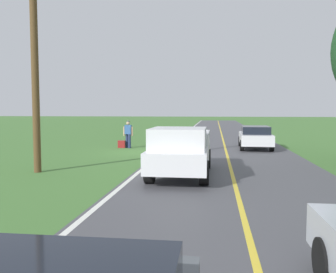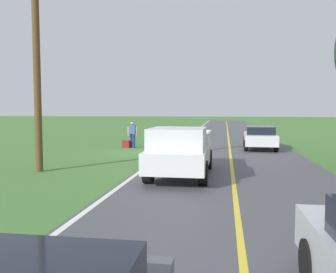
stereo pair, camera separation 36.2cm
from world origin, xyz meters
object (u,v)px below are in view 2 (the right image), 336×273
Objects in this scene: pickup_truck_passing at (181,150)px; sedan_near_oncoming at (260,137)px; utility_pole_roadside at (37,67)px; suitcase_carried at (126,144)px; hitchhiker_walking at (133,132)px.

sedan_near_oncoming is at bearing -110.70° from pickup_truck_passing.
pickup_truck_passing is 6.44m from utility_pole_roadside.
suitcase_carried is at bearing -96.16° from utility_pole_roadside.
utility_pole_roadside is at bearing -1.35° from pickup_truck_passing.
pickup_truck_passing is (-4.65, 9.23, 0.73)m from suitcase_carried.
utility_pole_roadside is (1.40, 9.18, 3.11)m from hitchhiker_walking.
sedan_near_oncoming is 0.54× the size of utility_pole_roadside.
utility_pole_roadside is at bearing 46.09° from sedan_near_oncoming.
suitcase_carried is at bearing 10.34° from hitchhiker_walking.
pickup_truck_passing is at bearing 178.65° from utility_pole_roadside.
suitcase_carried is at bearing -63.25° from pickup_truck_passing.
utility_pole_roadside is at bearing 81.31° from hitchhiker_walking.
pickup_truck_passing reaches higher than suitcase_carried.
hitchhiker_walking is 0.86m from suitcase_carried.
suitcase_carried is 8.42m from sedan_near_oncoming.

